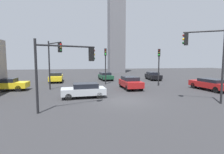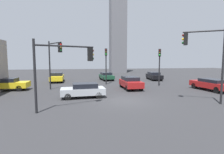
% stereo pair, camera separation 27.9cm
% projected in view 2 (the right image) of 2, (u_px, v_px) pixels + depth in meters
% --- Properties ---
extents(ground_plane, '(105.81, 105.81, 0.00)m').
position_uv_depth(ground_plane, '(124.00, 101.00, 14.97)').
color(ground_plane, '#2D2D30').
extents(traffic_light_0, '(2.72, 1.71, 6.00)m').
position_uv_depth(traffic_light_0, '(205.00, 51.00, 13.90)').
color(traffic_light_0, black).
rests_on(traffic_light_0, ground_plane).
extents(traffic_light_1, '(0.43, 0.49, 4.93)m').
position_uv_depth(traffic_light_1, '(160.00, 60.00, 23.27)').
color(traffic_light_1, black).
rests_on(traffic_light_1, ground_plane).
extents(traffic_light_2, '(1.77, 2.45, 5.65)m').
position_uv_depth(traffic_light_2, '(54.00, 56.00, 19.48)').
color(traffic_light_2, black).
rests_on(traffic_light_2, ground_plane).
extents(traffic_light_3, '(4.00, 1.73, 4.83)m').
position_uv_depth(traffic_light_3, '(65.00, 61.00, 12.21)').
color(traffic_light_3, black).
rests_on(traffic_light_3, ground_plane).
extents(traffic_light_4, '(0.36, 0.48, 5.08)m').
position_uv_depth(traffic_light_4, '(106.00, 59.00, 24.65)').
color(traffic_light_4, black).
rests_on(traffic_light_4, ground_plane).
extents(car_0, '(4.12, 2.08, 1.34)m').
position_uv_depth(car_0, '(83.00, 90.00, 16.24)').
color(car_0, '#ADB2B7').
rests_on(car_0, ground_plane).
extents(car_1, '(4.72, 1.99, 1.41)m').
position_uv_depth(car_1, '(6.00, 84.00, 19.93)').
color(car_1, yellow).
rests_on(car_1, ground_plane).
extents(car_2, '(2.45, 4.94, 1.34)m').
position_uv_depth(car_2, '(211.00, 84.00, 19.90)').
color(car_2, maroon).
rests_on(car_2, ground_plane).
extents(car_3, '(2.25, 4.24, 1.33)m').
position_uv_depth(car_3, '(106.00, 76.00, 30.08)').
color(car_3, '#19472D').
rests_on(car_3, ground_plane).
extents(car_4, '(2.23, 4.43, 1.35)m').
position_uv_depth(car_4, '(154.00, 76.00, 30.54)').
color(car_4, black).
rests_on(car_4, ground_plane).
extents(car_5, '(1.99, 4.22, 1.46)m').
position_uv_depth(car_5, '(131.00, 82.00, 21.01)').
color(car_5, maroon).
rests_on(car_5, ground_plane).
extents(car_6, '(2.12, 4.80, 1.47)m').
position_uv_depth(car_6, '(57.00, 77.00, 27.81)').
color(car_6, yellow).
rests_on(car_6, ground_plane).
extents(skyline_tower, '(4.21, 4.21, 24.17)m').
position_uv_depth(skyline_tower, '(118.00, 28.00, 47.72)').
color(skyline_tower, slate).
rests_on(skyline_tower, ground_plane).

